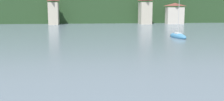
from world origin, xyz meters
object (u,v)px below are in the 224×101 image
shore_building_west (54,12)px  sailboat_far_2 (178,36)px  shore_building_central (175,14)px  shore_building_westcentral (145,11)px

shore_building_west → sailboat_far_2: bearing=-61.8°
shore_building_west → shore_building_central: 42.05m
shore_building_west → shore_building_central: shore_building_west is taller
shore_building_westcentral → shore_building_central: bearing=-4.8°
shore_building_central → shore_building_west: bearing=178.1°
shore_building_west → sailboat_far_2: 53.53m
shore_building_westcentral → shore_building_central: (10.50, -0.88, -1.03)m
shore_building_west → shore_building_central: bearing=-1.9°
shore_building_west → shore_building_westcentral: shore_building_westcentral is taller
shore_building_west → shore_building_central: size_ratio=1.22×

